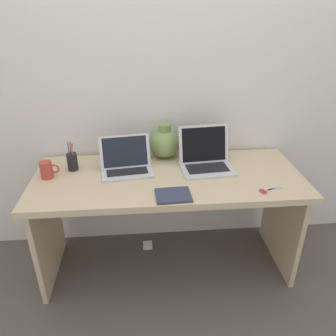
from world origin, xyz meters
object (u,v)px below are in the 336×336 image
at_px(laptop_right, 205,157).
at_px(power_brick, 148,245).
at_px(laptop_left, 126,162).
at_px(pen_cup, 72,161).
at_px(scissors, 267,190).
at_px(notebook_stack, 173,195).
at_px(green_vase, 165,143).
at_px(coffee_mug, 47,170).

distance_m(laptop_right, power_brick, 0.87).
distance_m(laptop_left, power_brick, 0.78).
bearing_deg(pen_cup, power_brick, 8.10).
relative_size(laptop_left, pen_cup, 1.76).
relative_size(scissors, power_brick, 2.08).
bearing_deg(scissors, pen_cup, 162.39).
xyz_separation_m(laptop_left, power_brick, (0.12, 0.11, -0.76)).
bearing_deg(pen_cup, notebook_stack, -31.82).
distance_m(green_vase, scissors, 0.75).
relative_size(laptop_right, notebook_stack, 1.79).
height_order(laptop_left, power_brick, laptop_left).
distance_m(pen_cup, scissors, 1.19).
xyz_separation_m(laptop_left, green_vase, (0.26, 0.19, 0.04)).
distance_m(coffee_mug, power_brick, 0.97).
height_order(coffee_mug, power_brick, coffee_mug).
xyz_separation_m(green_vase, pen_cup, (-0.59, -0.15, -0.04)).
height_order(green_vase, pen_cup, green_vase).
bearing_deg(coffee_mug, scissors, -11.84).
xyz_separation_m(laptop_right, power_brick, (-0.39, 0.09, -0.77)).
xyz_separation_m(green_vase, scissors, (0.54, -0.51, -0.10)).
bearing_deg(power_brick, notebook_stack, -71.34).
relative_size(laptop_right, scissors, 2.37).
bearing_deg(power_brick, green_vase, 31.07).
xyz_separation_m(laptop_right, scissors, (0.29, -0.33, -0.07)).
relative_size(pen_cup, power_brick, 2.74).
relative_size(laptop_left, power_brick, 4.83).
bearing_deg(green_vase, coffee_mug, -161.55).
relative_size(coffee_mug, scissors, 0.79).
bearing_deg(coffee_mug, notebook_stack, -20.78).
height_order(coffee_mug, pen_cup, pen_cup).
distance_m(pen_cup, power_brick, 0.89).
height_order(coffee_mug, scissors, coffee_mug).
bearing_deg(laptop_left, notebook_stack, -51.55).
relative_size(green_vase, scissors, 1.60).
distance_m(laptop_left, scissors, 0.86).
distance_m(notebook_stack, power_brick, 0.85).
relative_size(notebook_stack, coffee_mug, 1.67).
height_order(laptop_right, coffee_mug, laptop_right).
height_order(laptop_left, scissors, laptop_left).
xyz_separation_m(green_vase, notebook_stack, (0.01, -0.52, -0.09)).
bearing_deg(scissors, coffee_mug, 168.16).
bearing_deg(laptop_right, scissors, -48.41).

